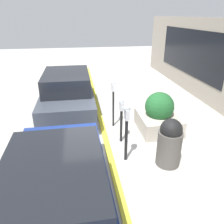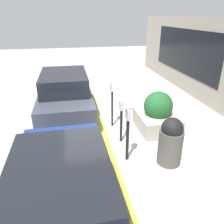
# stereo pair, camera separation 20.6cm
# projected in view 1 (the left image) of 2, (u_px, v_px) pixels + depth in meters

# --- Properties ---
(ground_plane) EXTENTS (40.00, 40.00, 0.00)m
(ground_plane) POSITION_uv_depth(u_px,v_px,m) (109.00, 141.00, 6.42)
(ground_plane) COLOR #ADAAA3
(curb_strip) EXTENTS (19.00, 0.16, 0.04)m
(curb_strip) POSITION_uv_depth(u_px,v_px,m) (106.00, 141.00, 6.40)
(curb_strip) COLOR gold
(curb_strip) RESTS_ON ground_plane
(parking_meter_nearest) EXTENTS (0.19, 0.16, 1.49)m
(parking_meter_nearest) POSITION_uv_depth(u_px,v_px,m) (127.00, 124.00, 5.21)
(parking_meter_nearest) COLOR black
(parking_meter_nearest) RESTS_ON ground_plane
(parking_meter_second) EXTENTS (0.15, 0.12, 1.30)m
(parking_meter_second) POSITION_uv_depth(u_px,v_px,m) (121.00, 116.00, 6.10)
(parking_meter_second) COLOR black
(parking_meter_second) RESTS_ON ground_plane
(parking_meter_middle) EXTENTS (0.15, 0.13, 1.53)m
(parking_meter_middle) POSITION_uv_depth(u_px,v_px,m) (113.00, 97.00, 6.89)
(parking_meter_middle) COLOR black
(parking_meter_middle) RESTS_ON ground_plane
(planter_box) EXTENTS (1.42, 1.20, 1.26)m
(planter_box) POSITION_uv_depth(u_px,v_px,m) (159.00, 115.00, 6.86)
(planter_box) COLOR #B2A899
(planter_box) RESTS_ON ground_plane
(parked_car_front) EXTENTS (4.19, 1.82, 1.41)m
(parked_car_front) POSITION_uv_depth(u_px,v_px,m) (57.00, 192.00, 3.59)
(parked_car_front) COLOR navy
(parked_car_front) RESTS_ON ground_plane
(parked_car_middle) EXTENTS (4.47, 1.88, 1.53)m
(parked_car_middle) POSITION_uv_depth(u_px,v_px,m) (68.00, 91.00, 8.13)
(parked_car_middle) COLOR #383D47
(parked_car_middle) RESTS_ON ground_plane
(trash_bin) EXTENTS (0.58, 0.58, 1.22)m
(trash_bin) POSITION_uv_depth(u_px,v_px,m) (170.00, 142.00, 5.22)
(trash_bin) COLOR #514C47
(trash_bin) RESTS_ON ground_plane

